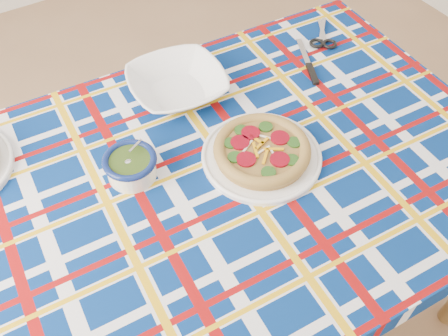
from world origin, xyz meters
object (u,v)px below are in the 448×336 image
dining_table (204,199)px  serving_bowl (177,85)px  main_focaccia_plate (262,150)px  pesto_bowl (131,165)px

dining_table → serving_bowl: size_ratio=5.98×
serving_bowl → main_focaccia_plate: bearing=-79.0°
dining_table → serving_bowl: serving_bowl is taller
main_focaccia_plate → pesto_bowl: 0.34m
dining_table → main_focaccia_plate: size_ratio=5.12×
dining_table → main_focaccia_plate: (0.17, -0.01, 0.11)m
main_focaccia_plate → dining_table: bearing=175.2°
dining_table → serving_bowl: bearing=75.7°
dining_table → pesto_bowl: pesto_bowl is taller
pesto_bowl → serving_bowl: bearing=40.8°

